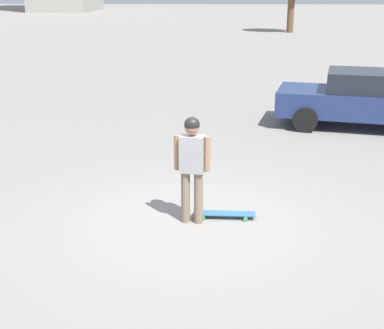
# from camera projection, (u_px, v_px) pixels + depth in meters

# --- Properties ---
(ground_plane) EXTENTS (220.00, 220.00, 0.00)m
(ground_plane) POSITION_uv_depth(u_px,v_px,m) (192.00, 222.00, 8.23)
(ground_plane) COLOR gray
(person) EXTENTS (0.25, 0.54, 1.66)m
(person) POSITION_uv_depth(u_px,v_px,m) (192.00, 161.00, 7.92)
(person) COLOR #7A6B56
(person) RESTS_ON ground_plane
(skateboard) EXTENTS (0.27, 0.97, 0.08)m
(skateboard) POSITION_uv_depth(u_px,v_px,m) (224.00, 214.00, 8.35)
(skateboard) COLOR #336693
(skateboard) RESTS_ON ground_plane
(car_parked_near) EXTENTS (2.64, 4.37, 1.44)m
(car_parked_near) POSITION_uv_depth(u_px,v_px,m) (360.00, 99.00, 13.60)
(car_parked_near) COLOR navy
(car_parked_near) RESTS_ON ground_plane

